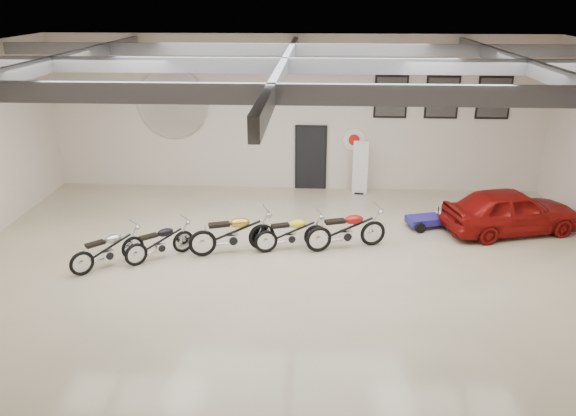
# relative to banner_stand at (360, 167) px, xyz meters

# --- Properties ---
(floor) EXTENTS (16.00, 12.00, 0.01)m
(floor) POSITION_rel_banner_stand_xyz_m (-2.11, -5.50, -0.90)
(floor) COLOR #BCAD90
(floor) RESTS_ON ground
(ceiling) EXTENTS (16.00, 12.00, 0.01)m
(ceiling) POSITION_rel_banner_stand_xyz_m (-2.11, -5.50, 4.10)
(ceiling) COLOR gray
(ceiling) RESTS_ON back_wall
(back_wall) EXTENTS (16.00, 0.02, 5.00)m
(back_wall) POSITION_rel_banner_stand_xyz_m (-2.11, 0.50, 1.60)
(back_wall) COLOR beige
(back_wall) RESTS_ON floor
(ceiling_beams) EXTENTS (15.80, 11.80, 0.32)m
(ceiling_beams) POSITION_rel_banner_stand_xyz_m (-2.11, -5.50, 3.85)
(ceiling_beams) COLOR slate
(ceiling_beams) RESTS_ON ceiling
(door) EXTENTS (0.92, 0.08, 2.10)m
(door) POSITION_rel_banner_stand_xyz_m (-1.61, 0.45, 0.15)
(door) COLOR black
(door) RESTS_ON back_wall
(logo_plaque) EXTENTS (2.30, 0.06, 1.16)m
(logo_plaque) POSITION_rel_banner_stand_xyz_m (-6.11, 0.45, 1.90)
(logo_plaque) COLOR silver
(logo_plaque) RESTS_ON back_wall
(poster_left) EXTENTS (1.05, 0.08, 1.35)m
(poster_left) POSITION_rel_banner_stand_xyz_m (0.89, 0.46, 2.20)
(poster_left) COLOR black
(poster_left) RESTS_ON back_wall
(poster_mid) EXTENTS (1.05, 0.08, 1.35)m
(poster_mid) POSITION_rel_banner_stand_xyz_m (2.49, 0.46, 2.20)
(poster_mid) COLOR black
(poster_mid) RESTS_ON back_wall
(poster_right) EXTENTS (1.05, 0.08, 1.35)m
(poster_right) POSITION_rel_banner_stand_xyz_m (4.09, 0.46, 2.20)
(poster_right) COLOR black
(poster_right) RESTS_ON back_wall
(oil_sign) EXTENTS (0.72, 0.10, 0.72)m
(oil_sign) POSITION_rel_banner_stand_xyz_m (-0.21, 0.45, 0.80)
(oil_sign) COLOR white
(oil_sign) RESTS_ON back_wall
(banner_stand) EXTENTS (0.51, 0.25, 1.80)m
(banner_stand) POSITION_rel_banner_stand_xyz_m (0.00, 0.00, 0.00)
(banner_stand) COLOR white
(banner_stand) RESTS_ON floor
(motorcycle_silver) EXTENTS (1.71, 1.70, 0.96)m
(motorcycle_silver) POSITION_rel_banner_stand_xyz_m (-6.35, -5.61, -0.42)
(motorcycle_silver) COLOR silver
(motorcycle_silver) RESTS_ON floor
(motorcycle_black) EXTENTS (1.73, 1.57, 0.93)m
(motorcycle_black) POSITION_rel_banner_stand_xyz_m (-5.22, -5.10, -0.44)
(motorcycle_black) COLOR silver
(motorcycle_black) RESTS_ON floor
(motorcycle_gold) EXTENTS (2.26, 1.32, 1.12)m
(motorcycle_gold) POSITION_rel_banner_stand_xyz_m (-3.49, -4.67, -0.34)
(motorcycle_gold) COLOR silver
(motorcycle_gold) RESTS_ON floor
(motorcycle_yellow) EXTENTS (1.95, 1.15, 0.97)m
(motorcycle_yellow) POSITION_rel_banner_stand_xyz_m (-2.03, -4.40, -0.42)
(motorcycle_yellow) COLOR silver
(motorcycle_yellow) RESTS_ON floor
(motorcycle_red) EXTENTS (2.20, 1.28, 1.09)m
(motorcycle_red) POSITION_rel_banner_stand_xyz_m (-0.62, -4.26, -0.35)
(motorcycle_red) COLOR silver
(motorcycle_red) RESTS_ON floor
(go_kart) EXTENTS (1.80, 1.18, 0.60)m
(go_kart) POSITION_rel_banner_stand_xyz_m (1.96, -2.67, -0.60)
(go_kart) COLOR navy
(go_kart) RESTS_ON floor
(vintage_car) EXTENTS (2.40, 3.94, 1.26)m
(vintage_car) POSITION_rel_banner_stand_xyz_m (3.89, -2.95, -0.27)
(vintage_car) COLOR maroon
(vintage_car) RESTS_ON floor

